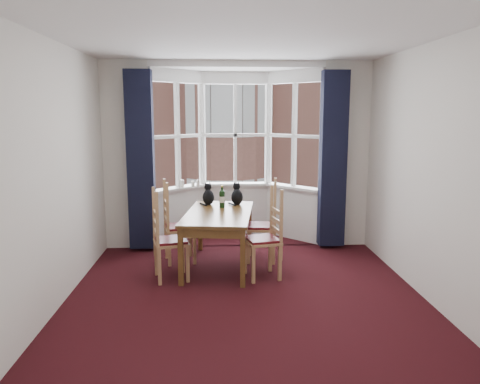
{
  "coord_description": "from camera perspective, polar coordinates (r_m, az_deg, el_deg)",
  "views": [
    {
      "loc": [
        -0.31,
        -4.8,
        2.06
      ],
      "look_at": [
        -0.02,
        1.05,
        1.05
      ],
      "focal_mm": 35.0,
      "sensor_mm": 36.0,
      "label": 1
    }
  ],
  "objects": [
    {
      "name": "wall_left",
      "position": [
        5.13,
        -22.09,
        1.68
      ],
      "size": [
        0.0,
        4.5,
        4.5
      ],
      "primitive_type": "plane",
      "rotation": [
        1.57,
        0.0,
        1.57
      ],
      "color": "silver",
      "rests_on": "floor"
    },
    {
      "name": "curtain_left",
      "position": [
        6.99,
        -12.0,
        3.75
      ],
      "size": [
        0.38,
        0.22,
        2.6
      ],
      "primitive_type": "cube",
      "color": "black",
      "rests_on": "floor"
    },
    {
      "name": "chair_right_far",
      "position": [
        6.52,
        3.46,
        -4.33
      ],
      "size": [
        0.45,
        0.47,
        0.92
      ],
      "color": "tan",
      "rests_on": "floor"
    },
    {
      "name": "candle_short",
      "position": [
        7.52,
        -5.76,
        0.99
      ],
      "size": [
        0.06,
        0.06,
        0.09
      ],
      "primitive_type": "cylinder",
      "color": "white",
      "rests_on": "bay_window"
    },
    {
      "name": "chair_left_near",
      "position": [
        5.85,
        -9.29,
        -6.1
      ],
      "size": [
        0.49,
        0.5,
        0.92
      ],
      "color": "tan",
      "rests_on": "floor"
    },
    {
      "name": "wall_back_pier_left",
      "position": [
        7.2,
        -13.6,
        4.26
      ],
      "size": [
        0.7,
        0.12,
        2.8
      ],
      "primitive_type": "cube",
      "color": "silver",
      "rests_on": "floor"
    },
    {
      "name": "bay_window",
      "position": [
        7.58,
        -0.5,
        4.79
      ],
      "size": [
        2.76,
        0.94,
        2.8
      ],
      "color": "white",
      "rests_on": "floor"
    },
    {
      "name": "wall_near",
      "position": [
        2.65,
        3.91,
        -4.64
      ],
      "size": [
        4.0,
        0.0,
        4.0
      ],
      "primitive_type": "plane",
      "rotation": [
        -1.57,
        0.0,
        0.0
      ],
      "color": "silver",
      "rests_on": "floor"
    },
    {
      "name": "candle_tall",
      "position": [
        7.5,
        -7.07,
        1.03
      ],
      "size": [
        0.06,
        0.06,
        0.12
      ],
      "primitive_type": "cylinder",
      "color": "white",
      "rests_on": "bay_window"
    },
    {
      "name": "tenement_building",
      "position": [
        18.82,
        -1.91,
        8.36
      ],
      "size": [
        18.4,
        7.8,
        15.2
      ],
      "color": "#935A4B",
      "rests_on": "street"
    },
    {
      "name": "wall_back_pier_right",
      "position": [
        7.34,
        12.67,
        4.39
      ],
      "size": [
        0.7,
        0.12,
        2.8
      ],
      "primitive_type": "cube",
      "color": "silver",
      "rests_on": "floor"
    },
    {
      "name": "wall_right",
      "position": [
        5.36,
        22.68,
        1.96
      ],
      "size": [
        0.0,
        4.5,
        4.5
      ],
      "primitive_type": "plane",
      "rotation": [
        1.57,
        0.0,
        -1.57
      ],
      "color": "silver",
      "rests_on": "floor"
    },
    {
      "name": "chair_right_near",
      "position": [
        5.88,
        3.58,
        -5.89
      ],
      "size": [
        0.48,
        0.5,
        0.92
      ],
      "color": "tan",
      "rests_on": "floor"
    },
    {
      "name": "street",
      "position": [
        37.91,
        -2.3,
        -2.51
      ],
      "size": [
        80.0,
        80.0,
        0.0
      ],
      "primitive_type": "plane",
      "color": "#333335",
      "rests_on": "ground"
    },
    {
      "name": "curtain_right",
      "position": [
        7.12,
        11.25,
        3.87
      ],
      "size": [
        0.38,
        0.22,
        2.6
      ],
      "primitive_type": "cube",
      "color": "black",
      "rests_on": "floor"
    },
    {
      "name": "dining_table",
      "position": [
        6.21,
        -2.61,
        -3.2
      ],
      "size": [
        1.02,
        1.66,
        0.75
      ],
      "color": "brown",
      "rests_on": "floor"
    },
    {
      "name": "cat_left",
      "position": [
        6.7,
        -3.89,
        -0.49
      ],
      "size": [
        0.18,
        0.25,
        0.32
      ],
      "color": "black",
      "rests_on": "dining_table"
    },
    {
      "name": "chair_left_far",
      "position": [
        6.51,
        -8.15,
        -4.43
      ],
      "size": [
        0.48,
        0.5,
        0.92
      ],
      "color": "tan",
      "rests_on": "floor"
    },
    {
      "name": "floor",
      "position": [
        5.23,
        0.78,
        -13.41
      ],
      "size": [
        4.5,
        4.5,
        0.0
      ],
      "primitive_type": "plane",
      "color": "black",
      "rests_on": "ground"
    },
    {
      "name": "ceiling",
      "position": [
        4.86,
        0.86,
        18.55
      ],
      "size": [
        4.5,
        4.5,
        0.0
      ],
      "primitive_type": "plane",
      "rotation": [
        3.14,
        0.0,
        0.0
      ],
      "color": "white",
      "rests_on": "floor"
    },
    {
      "name": "wine_bottle",
      "position": [
        6.47,
        -2.2,
        -0.73
      ],
      "size": [
        0.08,
        0.08,
        0.31
      ],
      "color": "black",
      "rests_on": "dining_table"
    },
    {
      "name": "candle_extra",
      "position": [
        7.54,
        -5.13,
        1.07
      ],
      "size": [
        0.05,
        0.05,
        0.11
      ],
      "primitive_type": "cylinder",
      "color": "white",
      "rests_on": "bay_window"
    },
    {
      "name": "cat_right",
      "position": [
        6.69,
        -0.37,
        -0.46
      ],
      "size": [
        0.18,
        0.25,
        0.33
      ],
      "color": "black",
      "rests_on": "dining_table"
    }
  ]
}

